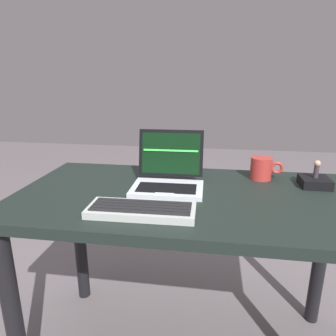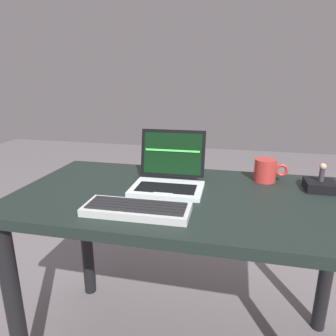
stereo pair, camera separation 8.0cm
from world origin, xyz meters
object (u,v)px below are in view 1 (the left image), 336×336
at_px(figurine_stand, 315,182).
at_px(figurine, 317,168).
at_px(laptop_front, 168,177).
at_px(coffee_mug, 262,168).
at_px(external_keyboard, 141,210).

bearing_deg(figurine_stand, figurine, 90.00).
height_order(laptop_front, coffee_mug, laptop_front).
bearing_deg(figurine_stand, external_keyboard, -150.45).
xyz_separation_m(laptop_front, figurine, (0.57, 0.10, 0.03)).
xyz_separation_m(laptop_front, coffee_mug, (0.37, 0.17, 0.00)).
distance_m(laptop_front, coffee_mug, 0.41).
distance_m(external_keyboard, coffee_mug, 0.59).
relative_size(laptop_front, figurine_stand, 2.49).
distance_m(external_keyboard, figurine_stand, 0.71).
bearing_deg(external_keyboard, figurine, 29.55).
xyz_separation_m(laptop_front, external_keyboard, (-0.05, -0.25, -0.03)).
relative_size(figurine_stand, coffee_mug, 0.81).
bearing_deg(figurine, laptop_front, -169.92).
bearing_deg(coffee_mug, figurine, -18.36).
height_order(external_keyboard, figurine_stand, figurine_stand).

